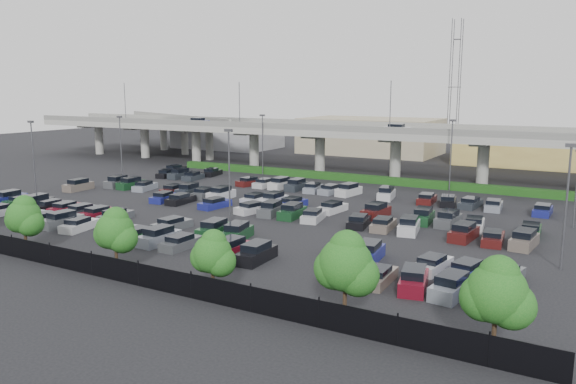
{
  "coord_description": "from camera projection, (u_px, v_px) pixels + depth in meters",
  "views": [
    {
      "loc": [
        35.5,
        -57.12,
        14.45
      ],
      "look_at": [
        1.66,
        1.95,
        2.0
      ],
      "focal_mm": 35.0,
      "sensor_mm": 36.0,
      "label": 1
    }
  ],
  "objects": [
    {
      "name": "ground",
      "position": [
        268.0,
        209.0,
        68.72
      ],
      "size": [
        280.0,
        280.0,
        0.0
      ],
      "primitive_type": "plane",
      "color": "black"
    },
    {
      "name": "overpass",
      "position": [
        366.0,
        134.0,
        94.86
      ],
      "size": [
        150.0,
        13.0,
        15.8
      ],
      "color": "gray",
      "rests_on": "ground"
    },
    {
      "name": "on_ramp",
      "position": [
        175.0,
        123.0,
        129.7
      ],
      "size": [
        50.93,
        30.13,
        8.8
      ],
      "color": "gray",
      "rests_on": "ground"
    },
    {
      "name": "hedge",
      "position": [
        350.0,
        178.0,
        89.96
      ],
      "size": [
        66.0,
        1.6,
        1.1
      ],
      "primitive_type": "cube",
      "color": "#193C11",
      "rests_on": "ground"
    },
    {
      "name": "fence",
      "position": [
        83.0,
        262.0,
        44.68
      ],
      "size": [
        70.0,
        0.1,
        2.0
      ],
      "color": "black",
      "rests_on": "ground"
    },
    {
      "name": "tree_row",
      "position": [
        102.0,
        228.0,
        45.1
      ],
      "size": [
        65.07,
        3.66,
        5.94
      ],
      "color": "#332316",
      "rests_on": "ground"
    },
    {
      "name": "parked_cars",
      "position": [
        249.0,
        209.0,
        65.77
      ],
      "size": [
        63.02,
        41.66,
        1.67
      ],
      "color": "gray",
      "rests_on": "ground"
    },
    {
      "name": "light_poles",
      "position": [
        249.0,
        155.0,
        71.32
      ],
      "size": [
        66.9,
        48.38,
        10.3
      ],
      "color": "#48484D",
      "rests_on": "ground"
    },
    {
      "name": "distant_buildings",
      "position": [
        479.0,
        143.0,
        114.75
      ],
      "size": [
        138.0,
        24.0,
        9.0
      ],
      "color": "gray",
      "rests_on": "ground"
    },
    {
      "name": "comm_tower",
      "position": [
        455.0,
        84.0,
        127.11
      ],
      "size": [
        2.4,
        2.4,
        30.0
      ],
      "color": "#48484D",
      "rests_on": "ground"
    }
  ]
}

